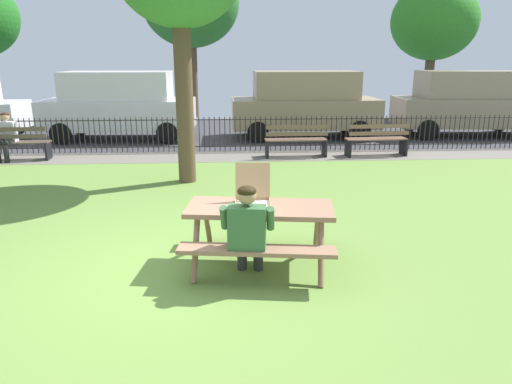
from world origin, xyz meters
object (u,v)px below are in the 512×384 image
(picnic_table_foreground, at_px, (260,219))
(park_bench_right, at_px, (377,140))
(adult_at_table, at_px, (248,229))
(parked_car_left, at_px, (119,104))
(park_bench_center, at_px, (296,141))
(parked_car_right, at_px, (469,102))
(far_tree_midleft, at_px, (191,3))
(parked_car_center, at_px, (305,103))
(park_bench_left, at_px, (16,144))
(pizza_box_open, at_px, (253,195))
(person_on_park_bench, at_px, (6,134))
(far_tree_center, at_px, (434,22))

(picnic_table_foreground, xyz_separation_m, park_bench_right, (3.50, 6.53, -0.18))
(adult_at_table, bearing_deg, parked_car_left, 109.65)
(park_bench_center, distance_m, parked_car_right, 6.80)
(parked_car_left, relative_size, far_tree_midleft, 0.72)
(parked_car_left, bearing_deg, parked_car_center, 0.00)
(park_bench_right, bearing_deg, park_bench_left, -180.00)
(picnic_table_foreground, height_order, parked_car_center, parked_car_center)
(adult_at_table, height_order, park_bench_left, adult_at_table)
(pizza_box_open, distance_m, parked_car_left, 10.14)
(park_bench_center, bearing_deg, person_on_park_bench, 179.85)
(far_tree_center, bearing_deg, adult_at_table, -118.70)
(picnic_table_foreground, distance_m, parked_car_right, 12.11)
(parked_car_left, bearing_deg, adult_at_table, -70.35)
(pizza_box_open, relative_size, parked_car_left, 0.11)
(park_bench_right, xyz_separation_m, parked_car_center, (-1.44, 3.03, 0.68))
(adult_at_table, xyz_separation_m, person_on_park_bench, (-5.76, 7.03, 0.00))
(adult_at_table, distance_m, park_bench_center, 7.18)
(parked_car_left, bearing_deg, park_bench_left, -122.92)
(park_bench_right, height_order, parked_car_left, parked_car_left)
(adult_at_table, xyz_separation_m, parked_car_left, (-3.58, 10.04, 0.44))
(pizza_box_open, bearing_deg, park_bench_center, 77.20)
(adult_at_table, relative_size, person_on_park_bench, 1.00)
(picnic_table_foreground, distance_m, far_tree_midleft, 15.67)
(park_bench_right, distance_m, parked_car_left, 7.89)
(adult_at_table, xyz_separation_m, far_tree_center, (8.50, 15.52, 3.26))
(picnic_table_foreground, distance_m, far_tree_center, 17.51)
(park_bench_left, height_order, far_tree_center, far_tree_center)
(picnic_table_foreground, bearing_deg, parked_car_right, 52.16)
(park_bench_left, bearing_deg, parked_car_left, 57.08)
(park_bench_left, height_order, park_bench_center, same)
(picnic_table_foreground, xyz_separation_m, parked_car_center, (2.06, 9.56, 0.50))
(parked_car_right, xyz_separation_m, far_tree_midleft, (-9.25, 5.48, 3.49))
(pizza_box_open, xyz_separation_m, adult_at_table, (-0.09, -0.59, -0.23))
(park_bench_right, relative_size, parked_car_left, 0.35)
(adult_at_table, xyz_separation_m, park_bench_left, (-5.54, 7.01, -0.24))
(park_bench_right, xyz_separation_m, parked_car_left, (-7.26, 3.03, 0.68))
(park_bench_left, relative_size, parked_car_right, 0.34)
(far_tree_center, bearing_deg, park_bench_left, -148.77)
(adult_at_table, xyz_separation_m, park_bench_center, (1.55, 7.01, -0.24))
(picnic_table_foreground, height_order, adult_at_table, adult_at_table)
(park_bench_left, bearing_deg, park_bench_right, 0.00)
(adult_at_table, xyz_separation_m, far_tree_midleft, (-1.65, 15.52, 3.93))
(pizza_box_open, relative_size, park_bench_left, 0.32)
(picnic_table_foreground, bearing_deg, park_bench_left, 131.22)
(adult_at_table, height_order, parked_car_left, parked_car_left)
(picnic_table_foreground, xyz_separation_m, adult_at_table, (-0.17, -0.48, 0.06))
(adult_at_table, relative_size, far_tree_midleft, 0.19)
(picnic_table_foreground, distance_m, person_on_park_bench, 8.84)
(park_bench_left, height_order, park_bench_right, same)
(far_tree_midleft, bearing_deg, picnic_table_foreground, -83.08)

